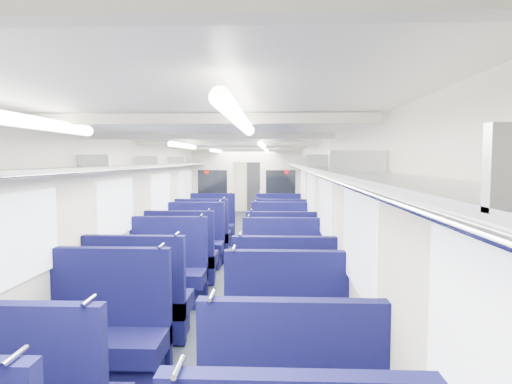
{
  "coord_description": "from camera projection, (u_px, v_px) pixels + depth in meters",
  "views": [
    {
      "loc": [
        0.72,
        -8.7,
        2.06
      ],
      "look_at": [
        0.23,
        2.95,
        1.22
      ],
      "focal_mm": 31.24,
      "sensor_mm": 36.0,
      "label": 1
    }
  ],
  "objects": [
    {
      "name": "luggage_rack_left",
      "position": [
        176.0,
        164.0,
        8.76
      ],
      "size": [
        0.36,
        17.4,
        0.18
      ],
      "color": "#B2B5BA",
      "rests_on": "wall_left"
    },
    {
      "name": "seat_7",
      "position": [
        286.0,
        347.0,
        3.98
      ],
      "size": [
        1.14,
        0.63,
        1.27
      ],
      "color": "#0E0F44",
      "rests_on": "floor"
    },
    {
      "name": "seat_16",
      "position": [
        203.0,
        237.0,
        9.66
      ],
      "size": [
        1.14,
        0.63,
        1.27
      ],
      "color": "#0E0F44",
      "rests_on": "floor"
    },
    {
      "name": "seat_15",
      "position": [
        280.0,
        246.0,
        8.66
      ],
      "size": [
        1.14,
        0.63,
        1.27
      ],
      "color": "#0E0F44",
      "rests_on": "floor"
    },
    {
      "name": "seat_19",
      "position": [
        279.0,
        228.0,
        10.87
      ],
      "size": [
        1.14,
        0.63,
        1.27
      ],
      "color": "#0E0F44",
      "rests_on": "floor"
    },
    {
      "name": "seat_12",
      "position": [
        182.0,
        260.0,
        7.46
      ],
      "size": [
        1.14,
        0.63,
        1.27
      ],
      "color": "#0E0F44",
      "rests_on": "floor"
    },
    {
      "name": "windows",
      "position": [
        236.0,
        194.0,
        8.29
      ],
      "size": [
        2.78,
        15.6,
        0.75
      ],
      "color": "white",
      "rests_on": "wall_left"
    },
    {
      "name": "floor",
      "position": [
        238.0,
        264.0,
        8.85
      ],
      "size": [
        2.8,
        18.0,
        0.01
      ],
      "primitive_type": "cube",
      "color": "black",
      "rests_on": "ground"
    },
    {
      "name": "end_door",
      "position": [
        256.0,
        187.0,
        17.69
      ],
      "size": [
        0.75,
        0.06,
        2.0
      ],
      "primitive_type": "cube",
      "color": "black",
      "rests_on": "floor"
    },
    {
      "name": "luggage_rack_right",
      "position": [
        300.0,
        164.0,
        8.66
      ],
      "size": [
        0.36,
        17.4,
        0.18
      ],
      "color": "#B2B5BA",
      "rests_on": "wall_right"
    },
    {
      "name": "bulkhead",
      "position": [
        247.0,
        192.0,
        11.47
      ],
      "size": [
        2.8,
        0.1,
        2.35
      ],
      "color": "beige",
      "rests_on": "floor"
    },
    {
      "name": "seat_6",
      "position": [
        106.0,
        341.0,
        4.12
      ],
      "size": [
        1.14,
        0.63,
        1.27
      ],
      "color": "#0E0F44",
      "rests_on": "floor"
    },
    {
      "name": "wall_far",
      "position": [
        257.0,
        182.0,
        17.74
      ],
      "size": [
        2.8,
        0.02,
        2.35
      ],
      "primitive_type": "cube",
      "color": "beige",
      "rests_on": "floor"
    },
    {
      "name": "dado_left",
      "position": [
        169.0,
        246.0,
        8.89
      ],
      "size": [
        0.03,
        17.9,
        0.7
      ],
      "primitive_type": "cube",
      "color": "#111138",
      "rests_on": "floor"
    },
    {
      "name": "ceiling",
      "position": [
        238.0,
        145.0,
        8.68
      ],
      "size": [
        2.8,
        18.0,
        0.01
      ],
      "primitive_type": "cube",
      "color": "silver",
      "rests_on": "wall_left"
    },
    {
      "name": "seat_17",
      "position": [
        279.0,
        237.0,
        9.62
      ],
      "size": [
        1.14,
        0.63,
        1.27
      ],
      "color": "#0E0F44",
      "rests_on": "floor"
    },
    {
      "name": "seat_10",
      "position": [
        167.0,
        276.0,
        6.42
      ],
      "size": [
        1.14,
        0.63,
        1.27
      ],
      "color": "#0E0F44",
      "rests_on": "floor"
    },
    {
      "name": "seat_14",
      "position": [
        195.0,
        246.0,
        8.64
      ],
      "size": [
        1.14,
        0.63,
        1.27
      ],
      "color": "#0E0F44",
      "rests_on": "floor"
    },
    {
      "name": "seat_11",
      "position": [
        282.0,
        278.0,
        6.29
      ],
      "size": [
        1.14,
        0.63,
        1.27
      ],
      "color": "#0E0F44",
      "rests_on": "floor"
    },
    {
      "name": "wall_right",
      "position": [
        309.0,
        205.0,
        8.71
      ],
      "size": [
        0.02,
        18.0,
        2.35
      ],
      "primitive_type": "cube",
      "color": "beige",
      "rests_on": "floor"
    },
    {
      "name": "ceiling_fittings",
      "position": [
        237.0,
        148.0,
        8.43
      ],
      "size": [
        2.7,
        16.06,
        0.11
      ],
      "color": "beige",
      "rests_on": "ceiling"
    },
    {
      "name": "seat_8",
      "position": [
        139.0,
        306.0,
        5.11
      ],
      "size": [
        1.14,
        0.63,
        1.27
      ],
      "color": "#0E0F44",
      "rests_on": "floor"
    },
    {
      "name": "seat_13",
      "position": [
        281.0,
        261.0,
        7.35
      ],
      "size": [
        1.14,
        0.63,
        1.27
      ],
      "color": "#0E0F44",
      "rests_on": "floor"
    },
    {
      "name": "dado_right",
      "position": [
        308.0,
        247.0,
        8.77
      ],
      "size": [
        0.03,
        17.9,
        0.7
      ],
      "primitive_type": "cube",
      "color": "#111138",
      "rests_on": "floor"
    },
    {
      "name": "wall_left",
      "position": [
        168.0,
        205.0,
        8.83
      ],
      "size": [
        0.02,
        18.0,
        2.35
      ],
      "primitive_type": "cube",
      "color": "beige",
      "rests_on": "floor"
    },
    {
      "name": "seat_18",
      "position": [
        211.0,
        228.0,
        10.94
      ],
      "size": [
        1.14,
        0.63,
        1.27
      ],
      "color": "#0E0F44",
      "rests_on": "floor"
    },
    {
      "name": "seat_9",
      "position": [
        284.0,
        307.0,
        5.05
      ],
      "size": [
        1.14,
        0.63,
        1.27
      ],
      "color": "#0E0F44",
      "rests_on": "floor"
    }
  ]
}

